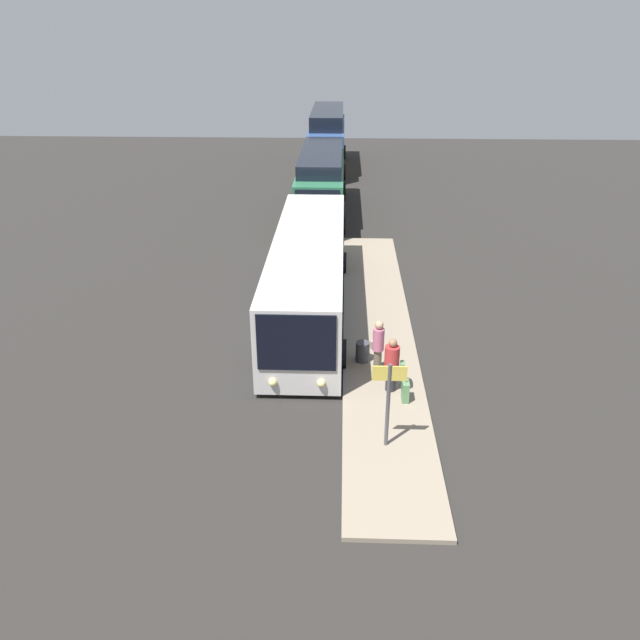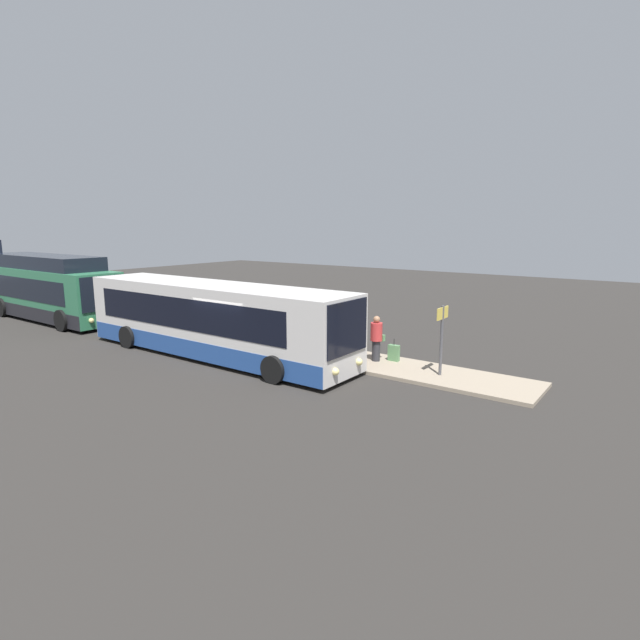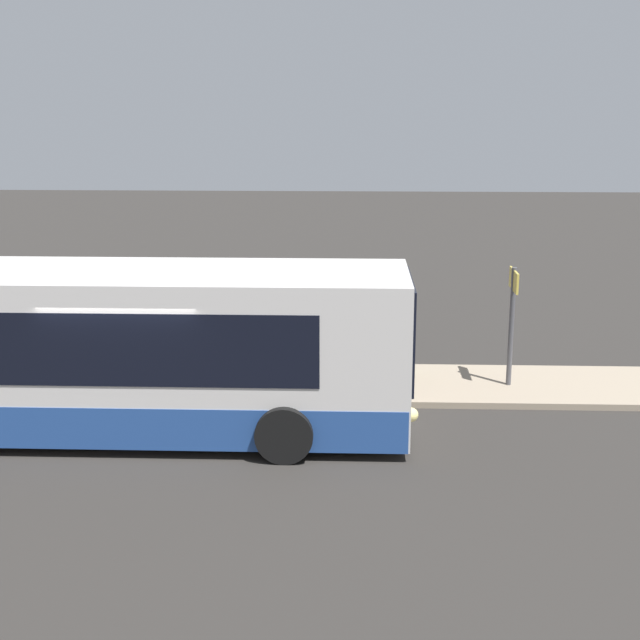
{
  "view_description": "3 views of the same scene",
  "coord_description": "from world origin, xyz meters",
  "views": [
    {
      "loc": [
        19.82,
        1.52,
        9.93
      ],
      "look_at": [
        3.1,
        0.89,
        1.87
      ],
      "focal_mm": 35.0,
      "sensor_mm": 36.0,
      "label": 1
    },
    {
      "loc": [
        13.02,
        -12.68,
        5.07
      ],
      "look_at": [
        3.1,
        0.89,
        1.87
      ],
      "focal_mm": 28.0,
      "sensor_mm": 36.0,
      "label": 2
    },
    {
      "loc": [
        3.66,
        -14.16,
        5.69
      ],
      "look_at": [
        3.1,
        0.89,
        1.87
      ],
      "focal_mm": 50.0,
      "sensor_mm": 36.0,
      "label": 3
    }
  ],
  "objects": [
    {
      "name": "sign_post",
      "position": [
        6.76,
        2.71,
        1.64
      ],
      "size": [
        0.1,
        0.85,
        2.36
      ],
      "color": "#4C4C51",
      "rests_on": "platform"
    },
    {
      "name": "bus_second",
      "position": [
        -14.65,
        0.29,
        1.59
      ],
      "size": [
        10.43,
        2.74,
        3.49
      ],
      "color": "#2D704C",
      "rests_on": "ground"
    },
    {
      "name": "trash_bin",
      "position": [
        2.4,
        2.21,
        0.45
      ],
      "size": [
        0.44,
        0.44,
        0.65
      ],
      "color": "#3F3F44",
      "rests_on": "platform"
    },
    {
      "name": "ground",
      "position": [
        0.0,
        0.0,
        0.0
      ],
      "size": [
        80.0,
        80.0,
        0.0
      ],
      "primitive_type": "plane",
      "color": "#2B2826"
    },
    {
      "name": "passenger_boarding",
      "position": [
        4.13,
        3.01,
        1.02
      ],
      "size": [
        0.46,
        0.63,
        1.69
      ],
      "rotation": [
        0.0,
        0.0,
        -0.08
      ],
      "color": "#2D2D33",
      "rests_on": "platform"
    },
    {
      "name": "suitcase",
      "position": [
        4.66,
        3.38,
        0.42
      ],
      "size": [
        0.41,
        0.2,
        0.84
      ],
      "color": "#598C59",
      "rests_on": "platform"
    },
    {
      "name": "platform",
      "position": [
        0.0,
        2.81,
        0.06
      ],
      "size": [
        20.0,
        2.42,
        0.12
      ],
      "color": "gray",
      "rests_on": "ground"
    },
    {
      "name": "passenger_waiting",
      "position": [
        3.15,
        2.64,
        1.1
      ],
      "size": [
        0.59,
        0.45,
        1.78
      ],
      "rotation": [
        0.0,
        0.0,
        1.87
      ],
      "color": "#6B604C",
      "rests_on": "platform"
    },
    {
      "name": "bus_lead",
      "position": [
        -1.71,
        0.29,
        1.41
      ],
      "size": [
        12.66,
        2.82,
        2.84
      ],
      "color": "silver",
      "rests_on": "ground"
    }
  ]
}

